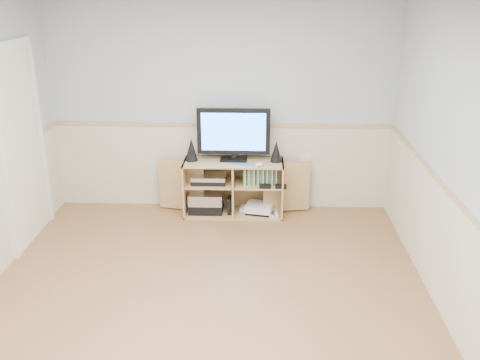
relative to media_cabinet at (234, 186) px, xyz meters
name	(u,v)px	position (x,y,z in m)	size (l,w,h in m)	color
room	(194,170)	(-0.21, -1.93, 0.88)	(4.04, 4.54, 2.54)	#A9754B
media_cabinet	(234,186)	(0.00, 0.00, 0.00)	(1.80, 0.43, 0.65)	tan
monitor	(234,133)	(0.00, 0.00, 0.65)	(0.83, 0.18, 0.61)	black
speaker_left	(191,149)	(-0.49, -0.03, 0.45)	(0.14, 0.14, 0.27)	black
speaker_right	(276,151)	(0.49, -0.03, 0.44)	(0.14, 0.14, 0.25)	black
keyboard	(245,165)	(0.14, -0.19, 0.32)	(0.28, 0.11, 0.01)	white
mouse	(259,164)	(0.30, -0.19, 0.34)	(0.10, 0.06, 0.04)	white
av_components	(207,196)	(-0.31, -0.05, -0.11)	(0.50, 0.29, 0.47)	black
game_consoles	(259,208)	(0.30, -0.07, -0.26)	(0.46, 0.32, 0.11)	white
game_cases	(260,176)	(0.31, -0.07, 0.15)	(0.39, 0.14, 0.19)	#3F8C3F
wall_outlet	(305,160)	(0.85, 0.17, 0.27)	(0.12, 0.03, 0.12)	white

